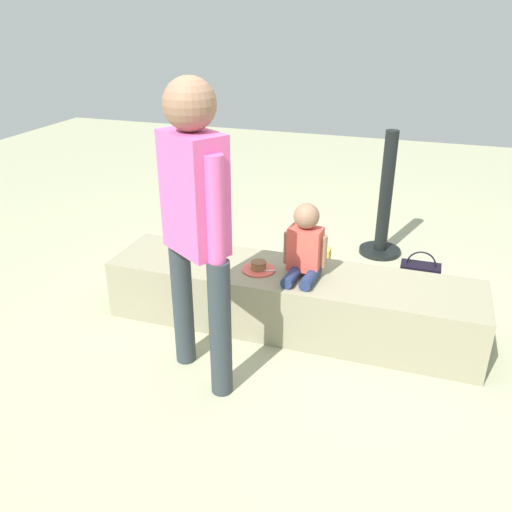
{
  "coord_description": "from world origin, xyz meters",
  "views": [
    {
      "loc": [
        0.76,
        -3.0,
        1.98
      ],
      "look_at": [
        -0.13,
        -0.34,
        0.66
      ],
      "focal_mm": 37.1,
      "sensor_mm": 36.0,
      "label": 1
    }
  ],
  "objects_px": {
    "adult_standing": "(195,213)",
    "water_bottle_near_gift": "(186,263)",
    "water_bottle_far_side": "(238,261)",
    "party_cup_red": "(228,249)",
    "gift_bag": "(314,264)",
    "child_seated": "(305,245)",
    "cake_plate": "(259,268)",
    "handbag_black_leather": "(419,276)"
  },
  "relations": [
    {
      "from": "adult_standing",
      "to": "water_bottle_near_gift",
      "type": "height_order",
      "value": "adult_standing"
    },
    {
      "from": "party_cup_red",
      "to": "water_bottle_near_gift",
      "type": "bearing_deg",
      "value": -113.98
    },
    {
      "from": "water_bottle_far_side",
      "to": "handbag_black_leather",
      "type": "height_order",
      "value": "handbag_black_leather"
    },
    {
      "from": "gift_bag",
      "to": "water_bottle_far_side",
      "type": "xyz_separation_m",
      "value": [
        -0.63,
        -0.03,
        -0.05
      ]
    },
    {
      "from": "water_bottle_far_side",
      "to": "adult_standing",
      "type": "bearing_deg",
      "value": -78.51
    },
    {
      "from": "cake_plate",
      "to": "handbag_black_leather",
      "type": "relative_size",
      "value": 0.7
    },
    {
      "from": "adult_standing",
      "to": "cake_plate",
      "type": "bearing_deg",
      "value": 77.79
    },
    {
      "from": "cake_plate",
      "to": "water_bottle_far_side",
      "type": "xyz_separation_m",
      "value": [
        -0.41,
        0.68,
        -0.32
      ]
    },
    {
      "from": "gift_bag",
      "to": "party_cup_red",
      "type": "bearing_deg",
      "value": 162.89
    },
    {
      "from": "party_cup_red",
      "to": "gift_bag",
      "type": "bearing_deg",
      "value": -17.11
    },
    {
      "from": "adult_standing",
      "to": "handbag_black_leather",
      "type": "height_order",
      "value": "adult_standing"
    },
    {
      "from": "party_cup_red",
      "to": "adult_standing",
      "type": "bearing_deg",
      "value": -73.79
    },
    {
      "from": "child_seated",
      "to": "party_cup_red",
      "type": "height_order",
      "value": "child_seated"
    },
    {
      "from": "child_seated",
      "to": "adult_standing",
      "type": "distance_m",
      "value": 0.89
    },
    {
      "from": "child_seated",
      "to": "cake_plate",
      "type": "relative_size",
      "value": 2.16
    },
    {
      "from": "water_bottle_far_side",
      "to": "party_cup_red",
      "type": "xyz_separation_m",
      "value": [
        -0.2,
        0.29,
        -0.05
      ]
    },
    {
      "from": "water_bottle_far_side",
      "to": "handbag_black_leather",
      "type": "bearing_deg",
      "value": 6.94
    },
    {
      "from": "handbag_black_leather",
      "to": "water_bottle_far_side",
      "type": "bearing_deg",
      "value": -173.06
    },
    {
      "from": "water_bottle_near_gift",
      "to": "water_bottle_far_side",
      "type": "distance_m",
      "value": 0.42
    },
    {
      "from": "water_bottle_near_gift",
      "to": "party_cup_red",
      "type": "bearing_deg",
      "value": 66.02
    },
    {
      "from": "gift_bag",
      "to": "water_bottle_near_gift",
      "type": "relative_size",
      "value": 1.68
    },
    {
      "from": "cake_plate",
      "to": "water_bottle_near_gift",
      "type": "distance_m",
      "value": 1.02
    },
    {
      "from": "party_cup_red",
      "to": "cake_plate",
      "type": "bearing_deg",
      "value": -58.12
    },
    {
      "from": "gift_bag",
      "to": "child_seated",
      "type": "bearing_deg",
      "value": -83.88
    },
    {
      "from": "water_bottle_near_gift",
      "to": "handbag_black_leather",
      "type": "distance_m",
      "value": 1.85
    },
    {
      "from": "adult_standing",
      "to": "water_bottle_near_gift",
      "type": "distance_m",
      "value": 1.64
    },
    {
      "from": "child_seated",
      "to": "party_cup_red",
      "type": "bearing_deg",
      "value": 133.58
    },
    {
      "from": "adult_standing",
      "to": "water_bottle_near_gift",
      "type": "xyz_separation_m",
      "value": [
        -0.66,
        1.17,
        -0.93
      ]
    },
    {
      "from": "cake_plate",
      "to": "gift_bag",
      "type": "relative_size",
      "value": 0.65
    },
    {
      "from": "adult_standing",
      "to": "cake_plate",
      "type": "height_order",
      "value": "adult_standing"
    },
    {
      "from": "child_seated",
      "to": "handbag_black_leather",
      "type": "bearing_deg",
      "value": 49.06
    },
    {
      "from": "party_cup_red",
      "to": "child_seated",
      "type": "bearing_deg",
      "value": -46.42
    },
    {
      "from": "adult_standing",
      "to": "cake_plate",
      "type": "distance_m",
      "value": 0.88
    },
    {
      "from": "gift_bag",
      "to": "water_bottle_far_side",
      "type": "distance_m",
      "value": 0.63
    },
    {
      "from": "cake_plate",
      "to": "gift_bag",
      "type": "distance_m",
      "value": 0.8
    },
    {
      "from": "child_seated",
      "to": "gift_bag",
      "type": "height_order",
      "value": "child_seated"
    },
    {
      "from": "water_bottle_far_side",
      "to": "gift_bag",
      "type": "bearing_deg",
      "value": 3.13
    },
    {
      "from": "water_bottle_near_gift",
      "to": "handbag_black_leather",
      "type": "xyz_separation_m",
      "value": [
        1.82,
        0.32,
        0.02
      ]
    },
    {
      "from": "child_seated",
      "to": "party_cup_red",
      "type": "relative_size",
      "value": 4.5
    },
    {
      "from": "party_cup_red",
      "to": "handbag_black_leather",
      "type": "height_order",
      "value": "handbag_black_leather"
    },
    {
      "from": "child_seated",
      "to": "cake_plate",
      "type": "xyz_separation_m",
      "value": [
        -0.3,
        -0.02,
        -0.19
      ]
    },
    {
      "from": "water_bottle_near_gift",
      "to": "handbag_black_leather",
      "type": "bearing_deg",
      "value": 9.92
    }
  ]
}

